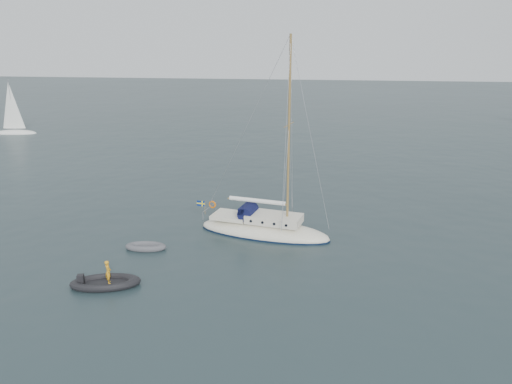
# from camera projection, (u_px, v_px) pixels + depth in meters

# --- Properties ---
(ground) EXTENTS (300.00, 300.00, 0.00)m
(ground) POSITION_uv_depth(u_px,v_px,m) (273.00, 250.00, 33.17)
(ground) COLOR black
(ground) RESTS_ON ground
(sailboat) EXTENTS (10.10, 3.02, 14.39)m
(sailboat) POSITION_uv_depth(u_px,v_px,m) (264.00, 220.00, 35.54)
(sailboat) COLOR white
(sailboat) RESTS_ON ground
(dinghy) EXTENTS (2.75, 1.24, 0.39)m
(dinghy) POSITION_uv_depth(u_px,v_px,m) (146.00, 247.00, 33.20)
(dinghy) COLOR #55555A
(dinghy) RESTS_ON ground
(rib) EXTENTS (3.95, 1.80, 1.57)m
(rib) POSITION_uv_depth(u_px,v_px,m) (105.00, 282.00, 28.20)
(rib) COLOR black
(rib) RESTS_ON ground
(distant_yacht_a) EXTENTS (6.29, 3.36, 8.34)m
(distant_yacht_a) POSITION_uv_depth(u_px,v_px,m) (12.00, 110.00, 73.32)
(distant_yacht_a) COLOR white
(distant_yacht_a) RESTS_ON ground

